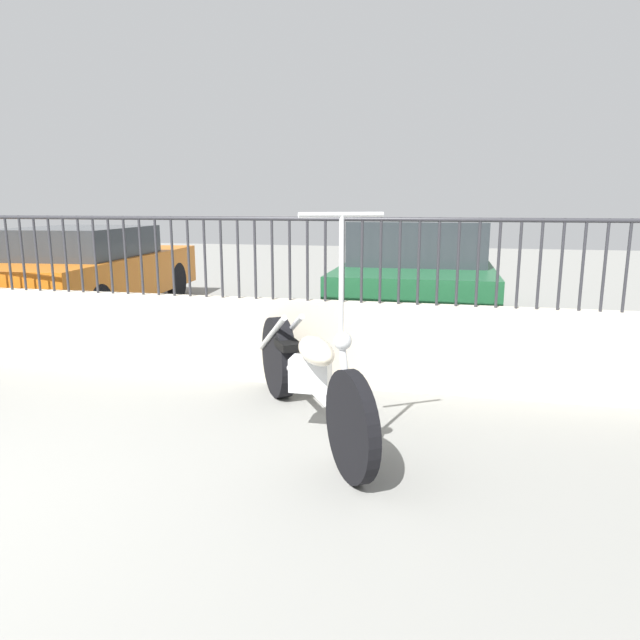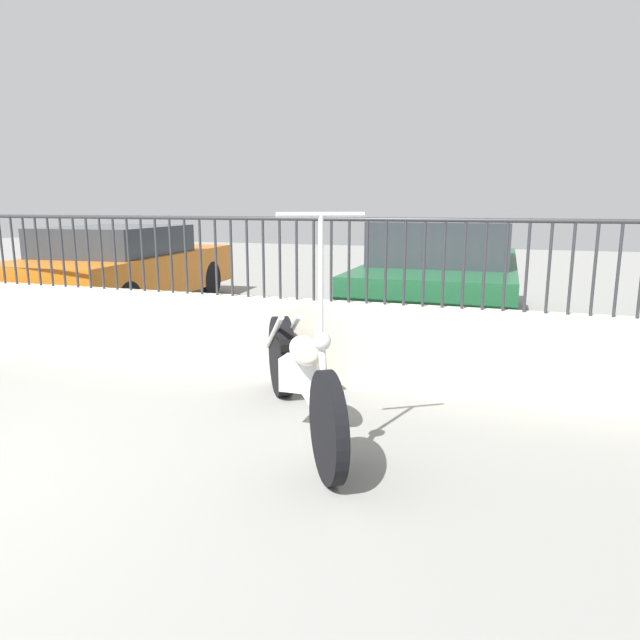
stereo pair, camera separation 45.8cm
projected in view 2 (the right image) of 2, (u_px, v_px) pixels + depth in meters
low_wall at (161, 330)px, 5.69m from camera, size 10.85×0.18×0.77m
fence_railing at (156, 242)px, 5.52m from camera, size 10.85×0.04×0.74m
motorcycle_white at (297, 371)px, 4.21m from camera, size 1.33×2.04×1.58m
car_orange at (123, 267)px, 8.75m from camera, size 2.13×4.40×1.29m
car_green at (445, 274)px, 7.55m from camera, size 1.81×4.56×1.41m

